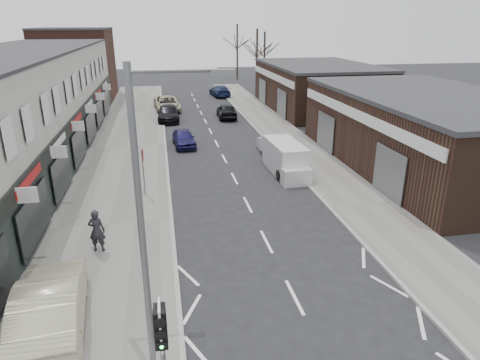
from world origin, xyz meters
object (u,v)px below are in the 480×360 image
parked_car_left_b (168,113)px  parked_car_right_a (274,146)px  traffic_light (161,336)px  parked_car_left_a (184,138)px  warning_sign (143,158)px  parked_car_right_c (220,91)px  sedan_on_pavement (51,305)px  street_lamp (149,221)px  parked_car_right_b (227,111)px  parked_car_left_c (167,104)px  pedestrian (97,231)px  white_van (286,159)px

parked_car_left_b → parked_car_right_a: bearing=-60.3°
traffic_light → parked_car_left_a: traffic_light is taller
warning_sign → parked_car_right_a: warning_sign is taller
traffic_light → parked_car_left_a: bearing=85.5°
warning_sign → parked_car_right_c: bearing=75.1°
sedan_on_pavement → parked_car_left_b: (4.28, 29.23, -0.26)m
traffic_light → street_lamp: street_lamp is taller
parked_car_left_b → parked_car_right_b: size_ratio=1.16×
parked_car_left_c → pedestrian: bearing=-101.5°
warning_sign → parked_car_left_a: (2.64, 9.69, -1.56)m
sedan_on_pavement → parked_car_right_a: bearing=-130.6°
warning_sign → parked_car_right_b: size_ratio=0.64×
warning_sign → pedestrian: size_ratio=1.50×
white_van → parked_car_left_c: white_van is taller
white_van → sedan_on_pavement: size_ratio=0.95×
parked_car_left_c → white_van: bearing=-77.3°
sedan_on_pavement → parked_car_left_c: sedan_on_pavement is taller
warning_sign → parked_car_left_a: bearing=74.8°
parked_car_right_b → parked_car_left_a: bearing=64.9°
white_van → parked_car_left_a: (-5.83, 7.20, -0.25)m
white_van → parked_car_left_a: 9.27m
parked_car_left_a → sedan_on_pavement: bearing=-108.1°
street_lamp → parked_car_left_b: (1.13, 31.70, -3.91)m
street_lamp → white_van: (7.84, 15.28, -3.72)m
warning_sign → parked_car_left_b: warning_sign is taller
sedan_on_pavement → parked_car_left_a: size_ratio=1.37×
parked_car_left_b → parked_car_right_a: size_ratio=1.12×
parked_car_left_b → parked_car_right_b: 5.60m
street_lamp → sedan_on_pavement: (-3.15, 2.47, -3.65)m
pedestrian → parked_car_left_c: bearing=-86.0°
traffic_light → pedestrian: traffic_light is taller
sedan_on_pavement → parked_car_left_c: (4.28, 34.17, -0.22)m
parked_car_left_a → parked_car_right_b: bearing=59.5°
traffic_light → parked_car_right_c: bearing=80.4°
white_van → pedestrian: bearing=-143.8°
street_lamp → pedestrian: street_lamp is taller
parked_car_right_c → pedestrian: bearing=69.1°
parked_car_right_b → warning_sign: bearing=70.6°
street_lamp → white_van: street_lamp is taller
parked_car_left_c → parked_car_right_a: (6.90, -17.76, -0.03)m
traffic_light → parked_car_right_b: size_ratio=0.74×
white_van → parked_car_right_c: size_ratio=1.04×
white_van → parked_car_right_c: white_van is taller
sedan_on_pavement → parked_car_left_a: 20.68m
white_van → street_lamp: bearing=-119.5°
traffic_light → parked_car_left_b: bearing=88.3°
white_van → sedan_on_pavement: bearing=-133.0°
warning_sign → parked_car_left_c: warning_sign is taller
sedan_on_pavement → parked_car_left_b: sedan_on_pavement is taller
parked_car_left_b → warning_sign: bearing=-93.9°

